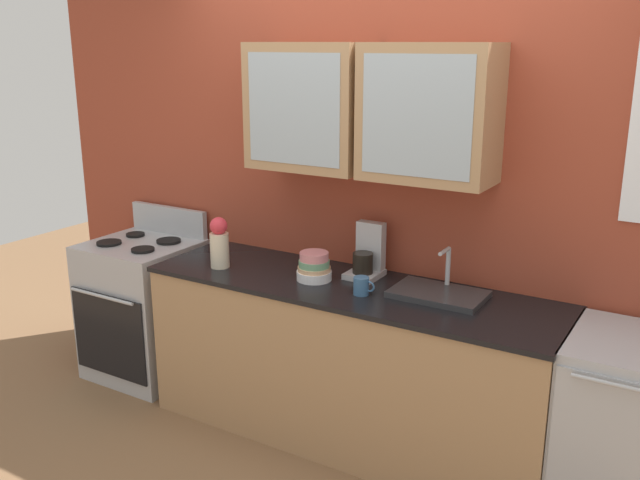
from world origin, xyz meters
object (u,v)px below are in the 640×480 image
Objects in this scene: bowl_stack at (314,267)px; vase at (219,243)px; dishwasher at (633,438)px; cup_near_sink at (362,286)px; coffee_maker at (367,256)px; stove_range at (144,308)px; sink_faucet at (439,293)px.

vase is (-0.56, -0.09, 0.07)m from bowl_stack.
bowl_stack is 0.21× the size of dishwasher.
vase reaches higher than cup_near_sink.
coffee_maker reaches higher than dishwasher.
coffee_maker reaches higher than cup_near_sink.
bowl_stack is at bearing 8.91° from vase.
stove_range is 2.02m from sink_faucet.
sink_faucet is at bearing 8.67° from vase.
vase is at bearing -171.33° from sink_faucet.
coffee_maker reaches higher than bowl_stack.
vase is 0.33× the size of dishwasher.
sink_faucet is at bearing 8.47° from bowl_stack.
stove_range is at bearing 179.07° from bowl_stack.
stove_range is 3.70× the size of vase.
cup_near_sink is 0.30m from coffee_maker.
stove_range is at bearing -173.07° from coffee_maker.
cup_near_sink is at bearing -176.16° from dishwasher.
sink_faucet is 1.57× the size of coffee_maker.
bowl_stack is 1.63× the size of cup_near_sink.
sink_faucet reaches higher than stove_range.
dishwasher is at bearing -4.89° from sink_faucet.
cup_near_sink is at bearing -67.76° from coffee_maker.
bowl_stack is (-0.66, -0.10, 0.05)m from sink_faucet.
stove_range is at bearing 179.91° from dishwasher.
stove_range is 0.94m from vase.
coffee_maker reaches higher than vase.
stove_range is 9.28× the size of cup_near_sink.
bowl_stack is 0.65× the size of vase.
cup_near_sink reaches higher than dishwasher.
bowl_stack reaches higher than cup_near_sink.
vase reaches higher than bowl_stack.
coffee_maker reaches higher than sink_faucet.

